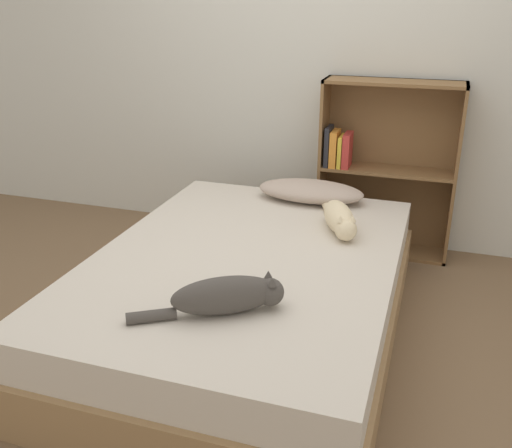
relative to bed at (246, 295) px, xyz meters
name	(u,v)px	position (x,y,z in m)	size (l,w,h in m)	color
ground_plane	(247,331)	(0.00, 0.00, -0.21)	(8.00, 8.00, 0.00)	brown
wall_back	(316,53)	(0.00, 1.40, 1.04)	(8.00, 0.06, 2.50)	silver
bed	(246,295)	(0.00, 0.00, 0.00)	(1.46, 2.05, 0.44)	#99754C
pillow	(311,191)	(0.12, 0.85, 0.28)	(0.64, 0.30, 0.12)	#B29E8E
cat_light	(340,219)	(0.37, 0.43, 0.29)	(0.29, 0.52, 0.15)	beige
cat_dark	(229,296)	(0.11, -0.53, 0.30)	(0.56, 0.39, 0.16)	#47423D
bookshelf	(383,166)	(0.50, 1.27, 0.36)	(0.85, 0.26, 1.12)	brown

